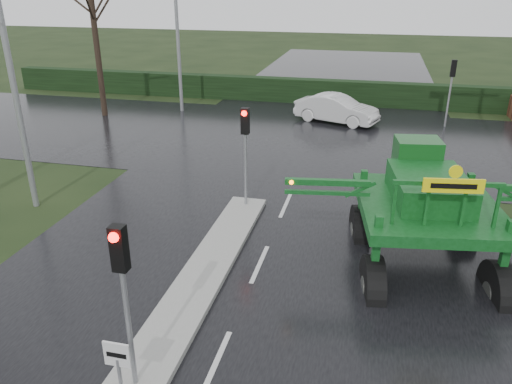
% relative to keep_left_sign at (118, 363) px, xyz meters
% --- Properties ---
extents(ground, '(140.00, 140.00, 0.00)m').
position_rel_keep_left_sign_xyz_m(ground, '(1.30, 1.50, -1.06)').
color(ground, black).
rests_on(ground, ground).
extents(road_main, '(14.00, 80.00, 0.02)m').
position_rel_keep_left_sign_xyz_m(road_main, '(1.30, 11.50, -1.05)').
color(road_main, black).
rests_on(road_main, ground).
extents(road_cross, '(80.00, 12.00, 0.02)m').
position_rel_keep_left_sign_xyz_m(road_cross, '(1.30, 17.50, -1.05)').
color(road_cross, black).
rests_on(road_cross, ground).
extents(median_island, '(1.20, 10.00, 0.16)m').
position_rel_keep_left_sign_xyz_m(median_island, '(0.00, 4.50, -0.97)').
color(median_island, gray).
rests_on(median_island, ground).
extents(hedge_row, '(44.00, 0.90, 1.50)m').
position_rel_keep_left_sign_xyz_m(hedge_row, '(1.30, 25.50, -0.31)').
color(hedge_row, black).
rests_on(hedge_row, ground).
extents(keep_left_sign, '(0.50, 0.07, 1.35)m').
position_rel_keep_left_sign_xyz_m(keep_left_sign, '(0.00, 0.00, 0.00)').
color(keep_left_sign, gray).
rests_on(keep_left_sign, ground).
extents(traffic_signal_near, '(0.26, 0.33, 3.52)m').
position_rel_keep_left_sign_xyz_m(traffic_signal_near, '(0.00, 0.49, 1.53)').
color(traffic_signal_near, gray).
rests_on(traffic_signal_near, ground).
extents(traffic_signal_mid, '(0.26, 0.33, 3.52)m').
position_rel_keep_left_sign_xyz_m(traffic_signal_mid, '(0.00, 8.99, 1.53)').
color(traffic_signal_mid, gray).
rests_on(traffic_signal_mid, ground).
extents(traffic_signal_far, '(0.26, 0.33, 3.52)m').
position_rel_keep_left_sign_xyz_m(traffic_signal_far, '(7.80, 21.51, 1.53)').
color(traffic_signal_far, gray).
rests_on(traffic_signal_far, ground).
extents(street_light_left_near, '(3.85, 0.30, 10.00)m').
position_rel_keep_left_sign_xyz_m(street_light_left_near, '(-6.89, 7.50, 4.93)').
color(street_light_left_near, gray).
rests_on(street_light_left_near, ground).
extents(street_light_left_far, '(3.85, 0.30, 10.00)m').
position_rel_keep_left_sign_xyz_m(street_light_left_far, '(-6.89, 21.50, 4.93)').
color(street_light_left_far, gray).
rests_on(street_light_left_far, ground).
extents(crop_sprayer, '(7.68, 5.30, 4.33)m').
position_rel_keep_left_sign_xyz_m(crop_sprayer, '(4.33, 5.25, 0.99)').
color(crop_sprayer, black).
rests_on(crop_sprayer, ground).
extents(white_sedan, '(4.81, 2.99, 1.50)m').
position_rel_keep_left_sign_xyz_m(white_sedan, '(2.02, 21.04, -1.06)').
color(white_sedan, silver).
rests_on(white_sedan, ground).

